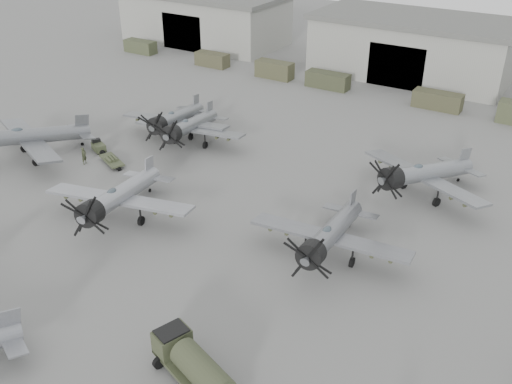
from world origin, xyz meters
TOP-DOWN VIEW (x-y plane):
  - ground at (0.00, 0.00)m, footprint 220.00×220.00m
  - hangar_left at (-38.00, 61.96)m, footprint 29.00×14.80m
  - hangar_center at (0.00, 61.96)m, footprint 29.00×14.80m
  - support_truck_0 at (-43.03, 50.00)m, footprint 5.68×2.20m
  - support_truck_1 at (-28.03, 50.00)m, footprint 5.41×2.20m
  - support_truck_2 at (-16.65, 50.00)m, footprint 5.67×2.20m
  - support_truck_3 at (-7.93, 50.00)m, footprint 6.20×2.20m
  - support_truck_4 at (7.67, 50.00)m, footprint 6.21×2.20m
  - aircraft_mid_0 at (-24.81, 12.13)m, footprint 13.55×12.26m
  - aircraft_mid_1 at (-7.69, 7.86)m, footprint 13.41×12.07m
  - aircraft_mid_2 at (10.18, 12.19)m, footprint 12.88×11.59m
  - aircraft_far_0 at (-15.13, 24.75)m, footprint 12.76×11.48m
  - aircraft_far_1 at (13.03, 25.83)m, footprint 13.10×11.88m
  - aircraft_extra_86 at (-12.34, 23.72)m, footprint 12.76×11.48m
  - fuel_tanker at (8.80, -3.09)m, footprint 6.82×4.18m
  - tug_trailer at (-18.51, 16.78)m, footprint 6.43×3.75m
  - ground_crew at (-18.86, 14.40)m, footprint 0.50×0.71m

SIDE VIEW (x-z plane):
  - ground at x=0.00m, z-range 0.00..0.00m
  - tug_trailer at x=-18.51m, z-range -0.16..1.14m
  - ground_crew at x=-18.86m, z-range 0.00..1.85m
  - support_truck_0 at x=-43.03m, z-range 0.00..2.08m
  - support_truck_1 at x=-28.03m, z-range 0.00..2.13m
  - support_truck_4 at x=7.67m, z-range 0.00..2.18m
  - support_truck_3 at x=-7.93m, z-range 0.00..2.22m
  - support_truck_2 at x=-16.65m, z-range 0.00..2.48m
  - fuel_tanker at x=8.80m, z-range 0.18..2.69m
  - aircraft_far_0 at x=-15.13m, z-range -0.23..4.84m
  - aircraft_extra_86 at x=-12.34m, z-range -0.23..4.84m
  - aircraft_mid_2 at x=10.18m, z-range -0.23..4.90m
  - aircraft_mid_1 at x=-7.69m, z-range -0.24..5.09m
  - aircraft_far_1 at x=13.03m, z-range -0.24..5.13m
  - aircraft_mid_0 at x=-24.81m, z-range -0.25..5.26m
  - hangar_left at x=-38.00m, z-range 0.02..8.72m
  - hangar_center at x=0.00m, z-range 0.02..8.72m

